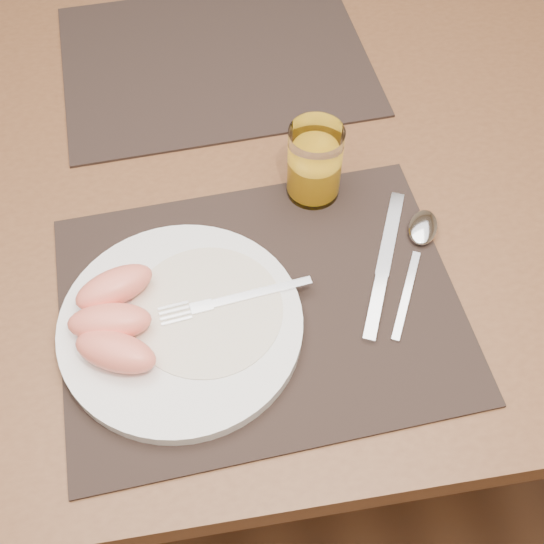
{
  "coord_description": "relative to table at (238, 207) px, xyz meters",
  "views": [
    {
      "loc": [
        -0.05,
        -0.62,
        1.42
      ],
      "look_at": [
        0.02,
        -0.19,
        0.77
      ],
      "focal_mm": 45.0,
      "sensor_mm": 36.0,
      "label": 1
    }
  ],
  "objects": [
    {
      "name": "ground",
      "position": [
        0.0,
        0.0,
        -0.67
      ],
      "size": [
        5.0,
        5.0,
        0.0
      ],
      "primitive_type": "plane",
      "color": "brown",
      "rests_on": "ground"
    },
    {
      "name": "table",
      "position": [
        0.0,
        0.0,
        0.0
      ],
      "size": [
        1.4,
        0.9,
        0.75
      ],
      "color": "brown",
      "rests_on": "ground"
    },
    {
      "name": "placemat_near",
      "position": [
        -0.0,
        -0.22,
        0.09
      ],
      "size": [
        0.47,
        0.37,
        0.0
      ],
      "primitive_type": "cube",
      "rotation": [
        0.0,
        0.0,
        0.06
      ],
      "color": "black",
      "rests_on": "table"
    },
    {
      "name": "placemat_far",
      "position": [
        -0.0,
        0.22,
        0.09
      ],
      "size": [
        0.47,
        0.37,
        0.0
      ],
      "primitive_type": "cube",
      "rotation": [
        0.0,
        0.0,
        0.06
      ],
      "color": "black",
      "rests_on": "table"
    },
    {
      "name": "plate",
      "position": [
        -0.09,
        -0.24,
        0.1
      ],
      "size": [
        0.27,
        0.27,
        0.02
      ],
      "primitive_type": "cylinder",
      "color": "white",
      "rests_on": "placemat_near"
    },
    {
      "name": "plate_dressing",
      "position": [
        -0.06,
        -0.23,
        0.1
      ],
      "size": [
        0.17,
        0.17,
        0.0
      ],
      "color": "white",
      "rests_on": "plate"
    },
    {
      "name": "fork",
      "position": [
        -0.04,
        -0.22,
        0.11
      ],
      "size": [
        0.18,
        0.04,
        0.0
      ],
      "color": "silver",
      "rests_on": "plate"
    },
    {
      "name": "knife",
      "position": [
        0.15,
        -0.2,
        0.09
      ],
      "size": [
        0.1,
        0.21,
        0.01
      ],
      "color": "silver",
      "rests_on": "placemat_near"
    },
    {
      "name": "spoon",
      "position": [
        0.21,
        -0.16,
        0.09
      ],
      "size": [
        0.11,
        0.18,
        0.01
      ],
      "color": "silver",
      "rests_on": "placemat_near"
    },
    {
      "name": "juice_glass",
      "position": [
        0.09,
        -0.06,
        0.13
      ],
      "size": [
        0.07,
        0.07,
        0.1
      ],
      "color": "white",
      "rests_on": "placemat_near"
    },
    {
      "name": "grapefruit_wedges",
      "position": [
        -0.16,
        -0.23,
        0.12
      ],
      "size": [
        0.1,
        0.16,
        0.04
      ],
      "color": "#F77F65",
      "rests_on": "plate"
    }
  ]
}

